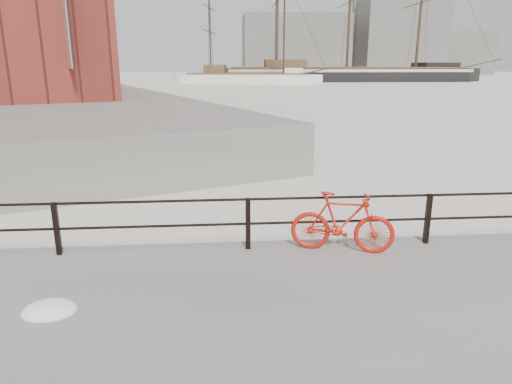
# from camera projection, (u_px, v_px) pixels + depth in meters

# --- Properties ---
(ground) EXTENTS (400.00, 400.00, 0.00)m
(ground) POSITION_uv_depth(u_px,v_px,m) (420.00, 256.00, 9.22)
(ground) COLOR white
(ground) RESTS_ON ground
(guardrail) EXTENTS (28.00, 0.10, 1.00)m
(guardrail) POSITION_uv_depth(u_px,v_px,m) (428.00, 219.00, 8.85)
(guardrail) COLOR black
(guardrail) RESTS_ON promenade
(bicycle) EXTENTS (1.91, 0.77, 1.15)m
(bicycle) POSITION_uv_depth(u_px,v_px,m) (342.00, 222.00, 8.43)
(bicycle) COLOR red
(bicycle) RESTS_ON promenade
(barque_black) EXTENTS (66.68, 22.33, 37.17)m
(barque_black) POSITION_uv_depth(u_px,v_px,m) (346.00, 81.00, 98.04)
(barque_black) COLOR black
(barque_black) RESTS_ON ground
(schooner_mid) EXTENTS (32.68, 18.12, 22.05)m
(schooner_mid) POSITION_uv_depth(u_px,v_px,m) (247.00, 83.00, 88.21)
(schooner_mid) COLOR white
(schooner_mid) RESTS_ON ground
(schooner_left) EXTENTS (23.88, 19.83, 16.87)m
(schooner_left) POSITION_uv_depth(u_px,v_px,m) (34.00, 88.00, 71.71)
(schooner_left) COLOR silver
(schooner_left) RESTS_ON ground
(industrial_west) EXTENTS (32.00, 18.00, 18.00)m
(industrial_west) POSITION_uv_depth(u_px,v_px,m) (294.00, 46.00, 142.60)
(industrial_west) COLOR gray
(industrial_west) RESTS_ON ground
(industrial_mid) EXTENTS (26.00, 20.00, 24.00)m
(industrial_mid) POSITION_uv_depth(u_px,v_px,m) (398.00, 37.00, 149.27)
(industrial_mid) COLOR gray
(industrial_mid) RESTS_ON ground
(industrial_east) EXTENTS (20.00, 16.00, 14.00)m
(industrial_east) POSITION_uv_depth(u_px,v_px,m) (456.00, 54.00, 157.20)
(industrial_east) COLOR gray
(industrial_east) RESTS_ON ground
(smokestack) EXTENTS (2.80, 2.80, 44.00)m
(smokestack) POSITION_uv_depth(u_px,v_px,m) (356.00, 6.00, 150.35)
(smokestack) COLOR gray
(smokestack) RESTS_ON ground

